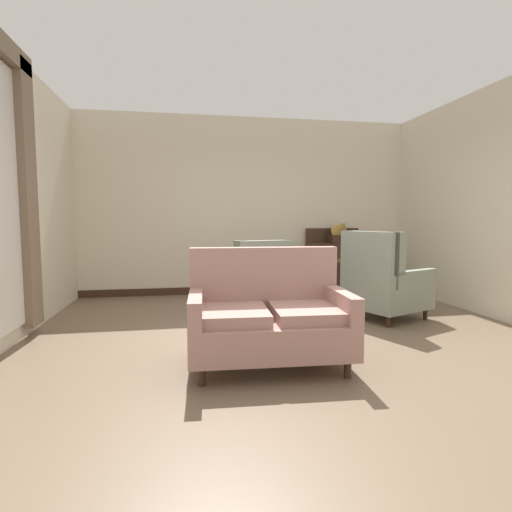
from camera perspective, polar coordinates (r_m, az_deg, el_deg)
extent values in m
plane|color=brown|center=(4.26, 5.17, -12.07)|extent=(8.21, 8.21, 0.00)
cube|color=beige|center=(6.94, -1.15, 7.08)|extent=(5.83, 0.08, 2.98)
cube|color=beige|center=(5.12, -30.41, 7.06)|extent=(0.08, 4.11, 2.98)
cube|color=beige|center=(6.20, 29.30, 6.66)|extent=(0.08, 4.11, 2.98)
cube|color=#382319|center=(6.99, -1.06, -4.72)|extent=(5.67, 0.03, 0.12)
cube|color=#75604C|center=(4.94, -29.71, 7.43)|extent=(0.10, 0.32, 2.79)
cylinder|color=#382319|center=(4.62, 5.13, -4.36)|extent=(0.82, 0.82, 0.04)
cylinder|color=#382319|center=(4.66, 5.11, -7.19)|extent=(0.10, 0.10, 0.43)
cube|color=#382319|center=(4.76, 7.73, -9.80)|extent=(0.28, 0.09, 0.07)
cube|color=#382319|center=(4.87, 3.22, -9.42)|extent=(0.19, 0.27, 0.07)
cube|color=#382319|center=(4.51, 4.74, -10.63)|extent=(0.16, 0.28, 0.07)
cylinder|color=brown|center=(4.60, 5.72, -4.03)|extent=(0.09, 0.09, 0.02)
ellipsoid|color=brown|center=(4.58, 5.73, -2.61)|extent=(0.17, 0.17, 0.21)
cylinder|color=brown|center=(4.57, 5.74, -0.90)|extent=(0.06, 0.06, 0.07)
torus|color=brown|center=(4.56, 5.75, -0.46)|extent=(0.10, 0.10, 0.02)
cube|color=tan|center=(3.51, 1.94, -11.08)|extent=(1.40, 0.88, 0.28)
cube|color=tan|center=(3.74, 1.12, -3.24)|extent=(1.36, 0.20, 0.59)
cube|color=tan|center=(3.38, -2.99, -8.35)|extent=(0.57, 0.64, 0.10)
cube|color=tan|center=(3.48, 6.97, -8.00)|extent=(0.57, 0.64, 0.10)
cube|color=tan|center=(3.35, -8.59, -7.40)|extent=(0.14, 0.72, 0.23)
cube|color=tan|center=(3.55, 12.16, -6.75)|extent=(0.14, 0.72, 0.23)
cylinder|color=#382319|center=(3.22, -7.74, -16.59)|extent=(0.06, 0.06, 0.14)
cylinder|color=#382319|center=(3.41, 12.88, -15.40)|extent=(0.06, 0.06, 0.14)
cylinder|color=#382319|center=(3.84, -7.68, -12.95)|extent=(0.06, 0.06, 0.14)
cylinder|color=#382319|center=(4.00, 9.55, -12.22)|extent=(0.06, 0.06, 0.14)
cube|color=gray|center=(5.73, -0.13, -4.54)|extent=(0.94, 1.00, 0.31)
cube|color=gray|center=(5.36, 1.34, -0.66)|extent=(0.78, 0.31, 0.54)
cube|color=gray|center=(5.58, 4.11, 0.23)|extent=(0.14, 0.22, 0.41)
cube|color=gray|center=(5.30, -2.36, -0.02)|extent=(0.14, 0.22, 0.41)
cube|color=gray|center=(5.88, 2.70, -1.79)|extent=(0.26, 0.75, 0.21)
cube|color=gray|center=(5.62, -3.48, -2.11)|extent=(0.26, 0.75, 0.21)
cylinder|color=#382319|center=(6.20, 1.25, -5.90)|extent=(0.06, 0.06, 0.14)
cylinder|color=#382319|center=(5.98, -4.13, -6.32)|extent=(0.06, 0.06, 0.14)
cylinder|color=#382319|center=(5.60, 4.16, -7.12)|extent=(0.06, 0.06, 0.14)
cylinder|color=#382319|center=(5.35, -1.72, -7.68)|extent=(0.06, 0.06, 0.14)
cube|color=gray|center=(5.44, 18.10, -5.28)|extent=(1.12, 1.08, 0.32)
cube|color=gray|center=(5.10, 15.65, -0.35)|extent=(0.44, 0.79, 0.66)
cube|color=gray|center=(4.94, 19.40, 0.30)|extent=(0.22, 0.17, 0.50)
cube|color=gray|center=(5.39, 13.53, 0.84)|extent=(0.22, 0.17, 0.50)
cube|color=gray|center=(5.23, 21.49, -2.96)|extent=(0.75, 0.39, 0.20)
cube|color=gray|center=(5.66, 15.74, -2.20)|extent=(0.75, 0.39, 0.20)
cylinder|color=#382319|center=(5.58, 22.93, -7.56)|extent=(0.06, 0.06, 0.14)
cylinder|color=#382319|center=(5.95, 17.82, -6.62)|extent=(0.06, 0.06, 0.14)
cylinder|color=#382319|center=(5.02, 18.29, -8.82)|extent=(0.06, 0.06, 0.14)
cylinder|color=#382319|center=(5.43, 12.99, -7.63)|extent=(0.06, 0.06, 0.14)
cylinder|color=#382319|center=(5.73, 13.16, -0.71)|extent=(0.56, 0.56, 0.03)
cylinder|color=#382319|center=(5.78, 13.08, -4.17)|extent=(0.07, 0.07, 0.67)
cylinder|color=#382319|center=(5.84, 13.02, -7.24)|extent=(0.36, 0.36, 0.04)
cube|color=#382319|center=(7.08, 11.25, -1.25)|extent=(0.97, 0.42, 0.76)
cube|color=#382319|center=(7.22, 10.77, 2.91)|extent=(0.97, 0.04, 0.25)
cube|color=#382319|center=(6.85, 8.27, -5.07)|extent=(0.06, 0.06, 0.10)
cube|color=#382319|center=(7.17, 14.91, -4.73)|extent=(0.06, 0.06, 0.10)
cube|color=#382319|center=(7.15, 7.46, -4.62)|extent=(0.06, 0.06, 0.10)
cube|color=#382319|center=(7.46, 13.86, -4.32)|extent=(0.06, 0.06, 0.10)
cube|color=#382319|center=(7.03, 11.37, 2.38)|extent=(0.24, 0.24, 0.14)
cone|color=#B28942|center=(6.97, 12.10, 4.02)|extent=(0.30, 0.39, 0.40)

